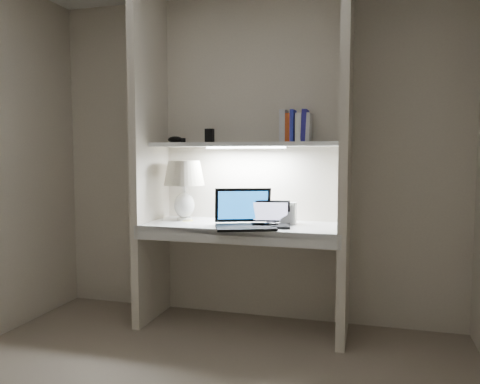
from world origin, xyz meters
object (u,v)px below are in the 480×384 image
(laptop_main, at_px, (244,219))
(speaker, at_px, (288,213))
(book_row, at_px, (296,127))
(table_lamp, at_px, (184,180))
(laptop_netbook, at_px, (270,220))

(laptop_main, bearing_deg, speaker, 18.31)
(speaker, distance_m, book_row, 0.63)
(table_lamp, bearing_deg, laptop_netbook, -10.00)
(laptop_main, bearing_deg, book_row, 24.97)
(table_lamp, distance_m, laptop_netbook, 0.76)
(speaker, bearing_deg, laptop_main, -139.83)
(speaker, relative_size, book_row, 0.67)
(table_lamp, relative_size, laptop_main, 0.92)
(laptop_netbook, bearing_deg, speaker, 42.97)
(laptop_netbook, bearing_deg, book_row, 49.37)
(laptop_main, height_order, laptop_netbook, laptop_main)
(table_lamp, distance_m, laptop_main, 0.63)
(book_row, bearing_deg, table_lamp, -172.59)
(table_lamp, xyz_separation_m, laptop_netbook, (0.70, -0.12, -0.27))
(laptop_main, height_order, book_row, book_row)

